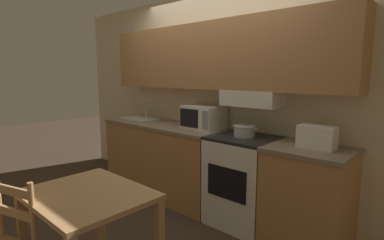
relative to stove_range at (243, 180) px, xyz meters
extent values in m
plane|color=#3D2D23|center=(-0.55, 0.30, -0.47)|extent=(16.00, 16.00, 0.00)
cube|color=beige|center=(-0.55, 0.32, 0.81)|extent=(5.53, 0.05, 2.55)
cube|color=#B27A47|center=(-0.55, 0.14, 1.30)|extent=(3.13, 0.32, 0.74)
cube|color=white|center=(0.00, 0.14, 0.85)|extent=(0.61, 0.34, 0.16)
cube|color=#B27A47|center=(-1.23, 0.00, -0.02)|extent=(1.78, 0.60, 0.90)
cube|color=#84705B|center=(-1.23, 0.00, 0.45)|extent=(1.80, 0.62, 0.04)
cube|color=#B27A47|center=(0.68, 0.00, -0.02)|extent=(0.68, 0.60, 0.90)
cube|color=#84705B|center=(0.68, 0.00, 0.45)|extent=(0.70, 0.62, 0.04)
cube|color=white|center=(0.00, 0.00, -0.02)|extent=(0.65, 0.60, 0.90)
cube|color=black|center=(0.00, 0.00, 0.45)|extent=(0.65, 0.60, 0.03)
cube|color=black|center=(0.00, -0.30, 0.05)|extent=(0.45, 0.01, 0.32)
cylinder|color=black|center=(-0.15, -0.12, 0.46)|extent=(0.09, 0.09, 0.01)
cylinder|color=black|center=(0.15, -0.12, 0.46)|extent=(0.09, 0.09, 0.01)
cylinder|color=black|center=(-0.15, 0.12, 0.46)|extent=(0.09, 0.09, 0.01)
cylinder|color=black|center=(0.15, 0.12, 0.46)|extent=(0.09, 0.09, 0.01)
cylinder|color=#B7BABF|center=(-0.01, 0.01, 0.52)|extent=(0.22, 0.22, 0.11)
torus|color=#B7BABF|center=(-0.01, 0.01, 0.58)|extent=(0.23, 0.23, 0.01)
cylinder|color=#B7BABF|center=(-0.14, 0.01, 0.56)|extent=(0.05, 0.01, 0.01)
cylinder|color=#B7BABF|center=(0.12, 0.01, 0.56)|extent=(0.05, 0.01, 0.01)
cube|color=white|center=(-0.62, 0.09, 0.60)|extent=(0.45, 0.35, 0.27)
cube|color=black|center=(-0.69, -0.09, 0.60)|extent=(0.28, 0.01, 0.21)
cube|color=gray|center=(-0.45, -0.09, 0.60)|extent=(0.08, 0.01, 0.21)
cube|color=white|center=(0.72, 0.02, 0.56)|extent=(0.31, 0.17, 0.19)
cube|color=black|center=(0.56, 0.02, 0.59)|extent=(0.01, 0.02, 0.02)
cube|color=black|center=(0.61, 0.02, 0.66)|extent=(0.04, 0.12, 0.01)
cube|color=black|center=(0.68, 0.02, 0.66)|extent=(0.04, 0.12, 0.01)
cube|color=black|center=(0.75, 0.02, 0.66)|extent=(0.04, 0.12, 0.01)
cube|color=black|center=(0.82, 0.02, 0.66)|extent=(0.04, 0.12, 0.01)
cube|color=#B7BABF|center=(-1.73, 0.00, 0.48)|extent=(0.53, 0.33, 0.02)
cube|color=#4C4F54|center=(-1.73, -0.02, 0.48)|extent=(0.45, 0.25, 0.01)
cylinder|color=#B7BABF|center=(-1.73, 0.12, 0.59)|extent=(0.02, 0.02, 0.20)
cylinder|color=#B7BABF|center=(-1.73, 0.06, 0.69)|extent=(0.02, 0.12, 0.02)
cube|color=tan|center=(-0.30, -1.57, 0.24)|extent=(0.89, 0.72, 0.04)
cube|color=tan|center=(-0.71, -1.89, -0.12)|extent=(0.06, 0.06, 0.69)
cube|color=tan|center=(-0.71, -1.25, -0.12)|extent=(0.06, 0.06, 0.69)
cylinder|color=tan|center=(-0.36, -1.92, 0.20)|extent=(0.04, 0.04, 0.44)
cube|color=tan|center=(-0.53, -1.97, 0.33)|extent=(0.33, 0.12, 0.06)
cube|color=tan|center=(-0.53, -1.97, 0.17)|extent=(0.33, 0.12, 0.06)
camera|label=1|loc=(1.63, -2.56, 1.10)|focal=28.00mm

